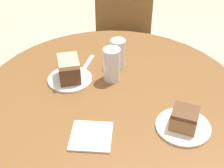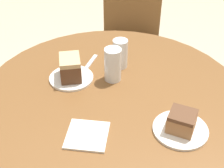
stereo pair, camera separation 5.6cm
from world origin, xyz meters
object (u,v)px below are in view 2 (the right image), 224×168
Objects in this scene: plate_near at (71,78)px; cake_slice_far at (182,121)px; glass_lemonade at (120,55)px; glass_water at (114,67)px; plate_far at (180,129)px; cake_slice_near at (70,68)px; chair at (129,43)px.

cake_slice_far is (0.43, -0.30, 0.04)m from plate_near.
plate_near is 0.24m from glass_lemonade.
glass_water reaches higher than glass_lemonade.
plate_near is at bearing 145.19° from cake_slice_far.
plate_near is 1.62× the size of cake_slice_far.
cake_slice_far is at bearing -61.64° from glass_lemonade.
glass_water is (-0.03, -0.10, 0.01)m from glass_lemonade.
cake_slice_near is at bearing 145.19° from plate_far.
glass_water is at bearing -90.05° from chair.
glass_lemonade reaches higher than cake_slice_near.
cake_slice_near reaches higher than plate_far.
cake_slice_far is at bearing -76.15° from chair.
chair is 7.82× the size of cake_slice_far.
glass_lemonade is at bearing 76.12° from glass_water.
cake_slice_near reaches higher than cake_slice_far.
plate_near is 0.52m from plate_far.
chair is 0.94m from cake_slice_near.
chair reaches higher than cake_slice_far.
chair reaches higher than plate_far.
plate_near is at bearing -178.04° from glass_water.
plate_near is 1.45× the size of cake_slice_near.
glass_lemonade is (-0.06, -0.73, 0.35)m from chair.
plate_near is at bearing -152.72° from glass_lemonade.
plate_near is at bearing -102.09° from chair.
chair is 0.81m from glass_lemonade.
glass_water reaches higher than plate_far.
plate_near is (-0.27, -0.83, 0.29)m from chair.
plate_near is at bearing 0.00° from cake_slice_near.
cake_slice_near is at bearing -152.72° from glass_lemonade.
cake_slice_far is 0.46m from glass_lemonade.
glass_water is at bearing -103.88° from glass_lemonade.
plate_far is 1.67× the size of cake_slice_far.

